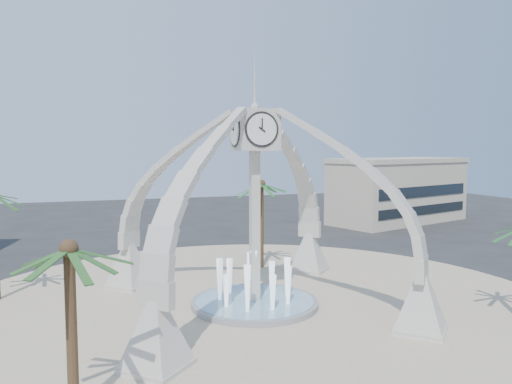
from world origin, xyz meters
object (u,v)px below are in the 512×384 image
object	(u,v)px
fountain	(255,302)
palm_south	(69,252)
clock_tower	(255,204)
palm_north	(261,185)

from	to	relation	value
fountain	palm_south	xyz separation A→B (m)	(-10.51, -10.31, 6.00)
clock_tower	palm_north	xyz separation A→B (m)	(3.82, 9.54, 0.41)
palm_north	fountain	bearing A→B (deg)	-111.81
palm_north	palm_south	distance (m)	24.49
palm_north	clock_tower	bearing A→B (deg)	-111.81
clock_tower	fountain	distance (m)	6.20
clock_tower	palm_north	size ratio (longest dim) A/B	2.29
palm_north	palm_south	bearing A→B (deg)	-125.81
clock_tower	fountain	world-z (taller)	clock_tower
clock_tower	fountain	size ratio (longest dim) A/B	2.24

